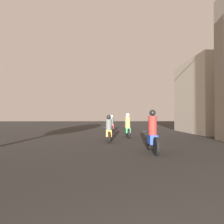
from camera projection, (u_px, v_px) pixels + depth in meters
motorcycle_blue at (152, 135)px, 8.36m from camera, size 0.60×2.00×1.63m
motorcycle_orange at (109, 131)px, 11.91m from camera, size 0.60×1.92×1.46m
motorcycle_green at (128, 128)px, 14.25m from camera, size 0.60×1.93×1.58m
motorcycle_red at (112, 125)px, 18.95m from camera, size 0.60×2.04×1.50m
motorcycle_white at (127, 123)px, 23.83m from camera, size 0.60×1.87×1.48m
building_right_far at (216, 97)px, 18.31m from camera, size 4.96×6.72×5.97m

